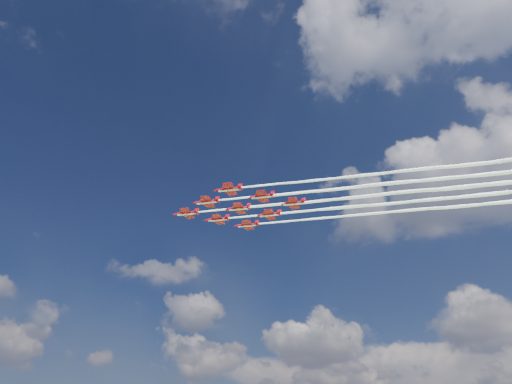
% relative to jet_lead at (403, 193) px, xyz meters
% --- Properties ---
extents(jet_lead, '(135.94, 66.66, 2.35)m').
position_rel_jet_lead_xyz_m(jet_lead, '(0.00, 0.00, 0.00)').
color(jet_lead, '#A3091B').
extents(jet_row2_port, '(135.94, 66.66, 2.35)m').
position_rel_jet_lead_xyz_m(jet_row2_port, '(11.12, -2.06, 0.00)').
color(jet_row2_port, '#A3091B').
extents(jet_row2_starb, '(135.94, 66.66, 2.35)m').
position_rel_jet_lead_xyz_m(jet_row2_starb, '(5.45, 9.91, 0.00)').
color(jet_row2_starb, '#A3091B').
extents(jet_row3_port, '(135.94, 66.66, 2.35)m').
position_rel_jet_lead_xyz_m(jet_row3_port, '(22.24, -4.11, 0.00)').
color(jet_row3_port, '#A3091B').
extents(jet_row3_centre, '(135.94, 66.66, 2.35)m').
position_rel_jet_lead_xyz_m(jet_row3_centre, '(16.57, 7.85, 0.00)').
color(jet_row3_centre, '#A3091B').
extents(jet_row3_starb, '(135.94, 66.66, 2.35)m').
position_rel_jet_lead_xyz_m(jet_row3_starb, '(10.90, 19.82, 0.00)').
color(jet_row3_starb, '#A3091B').
extents(jet_row4_port, '(135.94, 66.66, 2.35)m').
position_rel_jet_lead_xyz_m(jet_row4_port, '(27.70, 5.80, 0.00)').
color(jet_row4_port, '#A3091B').
extents(jet_row4_starb, '(135.94, 66.66, 2.35)m').
position_rel_jet_lead_xyz_m(jet_row4_starb, '(22.03, 17.76, 0.00)').
color(jet_row4_starb, '#A3091B').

